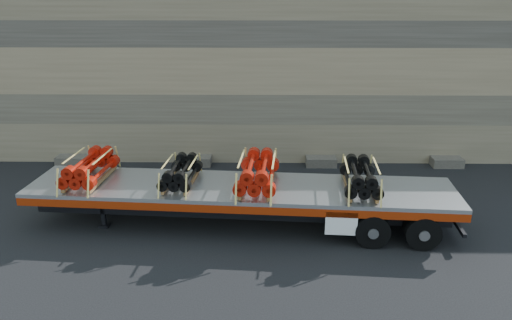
{
  "coord_description": "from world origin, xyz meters",
  "views": [
    {
      "loc": [
        -0.34,
        -14.13,
        6.79
      ],
      "look_at": [
        -0.55,
        0.89,
        1.55
      ],
      "focal_mm": 35.0,
      "sensor_mm": 36.0,
      "label": 1
    }
  ],
  "objects_px": {
    "bundle_midfront": "(181,173)",
    "bundle_rear": "(360,178)",
    "bundle_front": "(90,169)",
    "bundle_midrear": "(258,173)",
    "trailer": "(241,205)"
  },
  "relations": [
    {
      "from": "bundle_front",
      "to": "bundle_midrear",
      "type": "relative_size",
      "value": 0.94
    },
    {
      "from": "bundle_front",
      "to": "trailer",
      "type": "bearing_deg",
      "value": 0.0
    },
    {
      "from": "bundle_midfront",
      "to": "bundle_midrear",
      "type": "distance_m",
      "value": 2.27
    },
    {
      "from": "bundle_rear",
      "to": "bundle_front",
      "type": "bearing_deg",
      "value": 180.0
    },
    {
      "from": "trailer",
      "to": "bundle_midrear",
      "type": "distance_m",
      "value": 1.15
    },
    {
      "from": "trailer",
      "to": "bundle_midfront",
      "type": "relative_size",
      "value": 6.64
    },
    {
      "from": "trailer",
      "to": "bundle_midfront",
      "type": "distance_m",
      "value": 2.01
    },
    {
      "from": "bundle_midrear",
      "to": "trailer",
      "type": "bearing_deg",
      "value": -180.0
    },
    {
      "from": "trailer",
      "to": "bundle_midrear",
      "type": "relative_size",
      "value": 5.42
    },
    {
      "from": "trailer",
      "to": "bundle_midrear",
      "type": "bearing_deg",
      "value": 0.0
    },
    {
      "from": "bundle_midrear",
      "to": "bundle_midfront",
      "type": "bearing_deg",
      "value": -180.0
    },
    {
      "from": "bundle_front",
      "to": "bundle_midfront",
      "type": "xyz_separation_m",
      "value": [
        2.76,
        -0.2,
        -0.05
      ]
    },
    {
      "from": "bundle_front",
      "to": "bundle_rear",
      "type": "bearing_deg",
      "value": 0.0
    },
    {
      "from": "bundle_midfront",
      "to": "bundle_rear",
      "type": "relative_size",
      "value": 0.91
    },
    {
      "from": "trailer",
      "to": "bundle_front",
      "type": "relative_size",
      "value": 5.79
    }
  ]
}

